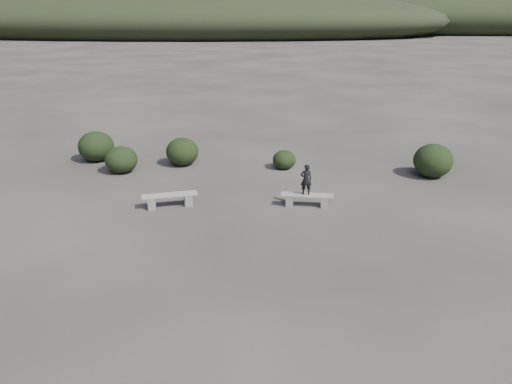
{
  "coord_description": "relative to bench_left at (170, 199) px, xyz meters",
  "views": [
    {
      "loc": [
        0.98,
        -8.91,
        5.83
      ],
      "look_at": [
        0.12,
        3.5,
        1.1
      ],
      "focal_mm": 35.0,
      "sensor_mm": 36.0,
      "label": 1
    }
  ],
  "objects": [
    {
      "name": "ground",
      "position": [
        2.6,
        -4.93,
        -0.25
      ],
      "size": [
        1200.0,
        1200.0,
        0.0
      ],
      "primitive_type": "plane",
      "color": "#2C2722",
      "rests_on": "ground"
    },
    {
      "name": "bench_left",
      "position": [
        0.0,
        0.0,
        0.0
      ],
      "size": [
        1.69,
        0.84,
        0.42
      ],
      "rotation": [
        0.0,
        0.0,
        0.31
      ],
      "color": "slate",
      "rests_on": "ground"
    },
    {
      "name": "bench_right",
      "position": [
        4.16,
        0.33,
        -0.01
      ],
      "size": [
        1.6,
        0.39,
        0.4
      ],
      "rotation": [
        0.0,
        0.0,
        -0.04
      ],
      "color": "slate",
      "rests_on": "ground"
    },
    {
      "name": "seated_person",
      "position": [
        4.11,
        0.33,
        0.62
      ],
      "size": [
        0.38,
        0.28,
        0.95
      ],
      "primitive_type": "imported",
      "rotation": [
        0.0,
        0.0,
        3.29
      ],
      "color": "black",
      "rests_on": "bench_right"
    },
    {
      "name": "shrub_a",
      "position": [
        -2.52,
        3.16,
        0.23
      ],
      "size": [
        1.18,
        1.18,
        0.97
      ],
      "primitive_type": "ellipsoid",
      "color": "black",
      "rests_on": "ground"
    },
    {
      "name": "shrub_b",
      "position": [
        -0.48,
        4.19,
        0.28
      ],
      "size": [
        1.24,
        1.24,
        1.06
      ],
      "primitive_type": "ellipsoid",
      "color": "black",
      "rests_on": "ground"
    },
    {
      "name": "shrub_c",
      "position": [
        3.4,
        4.01,
        0.1
      ],
      "size": [
        0.87,
        0.87,
        0.7
      ],
      "primitive_type": "ellipsoid",
      "color": "black",
      "rests_on": "ground"
    },
    {
      "name": "shrub_d",
      "position": [
        8.68,
        3.45,
        0.35
      ],
      "size": [
        1.37,
        1.37,
        1.2
      ],
      "primitive_type": "ellipsoid",
      "color": "black",
      "rests_on": "ground"
    },
    {
      "name": "shrub_f",
      "position": [
        -3.96,
        4.52,
        0.33
      ],
      "size": [
        1.38,
        1.38,
        1.16
      ],
      "primitive_type": "ellipsoid",
      "color": "black",
      "rests_on": "ground"
    }
  ]
}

